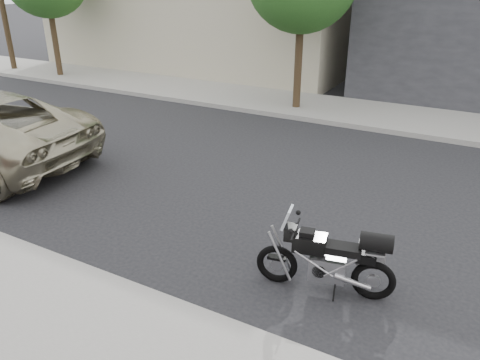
# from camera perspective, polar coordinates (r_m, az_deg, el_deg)

# --- Properties ---
(ground) EXTENTS (120.00, 120.00, 0.00)m
(ground) POSITION_cam_1_polar(r_m,az_deg,el_deg) (9.84, 4.23, -1.42)
(ground) COLOR black
(ground) RESTS_ON ground
(far_sidewalk) EXTENTS (44.00, 3.00, 0.15)m
(far_sidewalk) POSITION_cam_1_polar(r_m,az_deg,el_deg) (15.62, 14.40, 7.90)
(far_sidewalk) COLOR gray
(far_sidewalk) RESTS_ON ground
(motorcycle) EXTENTS (1.96, 0.88, 1.25)m
(motorcycle) POSITION_cam_1_polar(r_m,az_deg,el_deg) (6.78, 11.46, -9.37)
(motorcycle) COLOR black
(motorcycle) RESTS_ON ground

